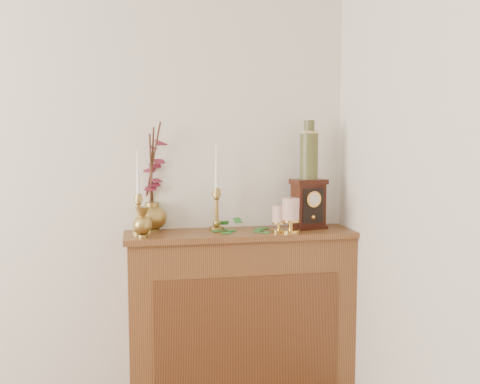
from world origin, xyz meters
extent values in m
cube|color=brown|center=(1.40, 2.10, 0.45)|extent=(1.20, 0.30, 0.90)
cube|color=brown|center=(1.40, 1.95, 0.41)|extent=(0.96, 0.01, 0.63)
cube|color=brown|center=(1.40, 2.10, 0.92)|extent=(1.24, 0.34, 0.03)
cylinder|color=#A89043|center=(0.86, 2.08, 0.94)|extent=(0.07, 0.07, 0.02)
sphere|color=#A89043|center=(0.86, 2.08, 0.97)|extent=(0.04, 0.04, 0.04)
cylinder|color=#A89043|center=(0.86, 2.08, 1.03)|extent=(0.02, 0.02, 0.13)
sphere|color=#A89043|center=(0.86, 2.08, 1.10)|extent=(0.03, 0.03, 0.03)
cone|color=#A89043|center=(0.86, 2.08, 1.13)|extent=(0.05, 0.05, 0.04)
cone|color=white|center=(0.86, 2.08, 1.25)|extent=(0.02, 0.02, 0.23)
cylinder|color=#A89043|center=(1.27, 2.15, 0.94)|extent=(0.08, 0.08, 0.02)
sphere|color=#A89043|center=(1.27, 2.15, 0.97)|extent=(0.04, 0.04, 0.04)
cylinder|color=#A89043|center=(1.27, 2.15, 1.04)|extent=(0.02, 0.02, 0.14)
sphere|color=#A89043|center=(1.27, 2.15, 1.11)|extent=(0.04, 0.04, 0.04)
cone|color=#A89043|center=(1.27, 2.15, 1.14)|extent=(0.05, 0.05, 0.04)
cone|color=white|center=(1.27, 2.15, 1.28)|extent=(0.02, 0.02, 0.24)
cylinder|color=#A89043|center=(0.88, 2.00, 0.94)|extent=(0.05, 0.05, 0.02)
sphere|color=#A89043|center=(0.88, 2.00, 1.00)|extent=(0.10, 0.10, 0.10)
cone|color=#A89043|center=(0.88, 2.00, 1.06)|extent=(0.07, 0.07, 0.05)
cylinder|color=#A89043|center=(0.93, 2.20, 0.94)|extent=(0.07, 0.07, 0.01)
ellipsoid|color=#A89043|center=(0.93, 2.20, 1.00)|extent=(0.16, 0.16, 0.13)
cylinder|color=#A89043|center=(0.93, 2.20, 1.07)|extent=(0.08, 0.08, 0.03)
cylinder|color=#472819|center=(0.93, 2.21, 1.26)|extent=(0.02, 0.10, 0.37)
cylinder|color=#472819|center=(0.94, 2.21, 1.28)|extent=(0.03, 0.08, 0.41)
cylinder|color=#472819|center=(0.94, 2.21, 1.30)|extent=(0.09, 0.12, 0.43)
cylinder|color=gold|center=(1.59, 2.04, 0.94)|extent=(0.08, 0.08, 0.01)
cylinder|color=gold|center=(1.59, 2.04, 0.96)|extent=(0.02, 0.02, 0.03)
cylinder|color=gold|center=(1.59, 2.04, 0.98)|extent=(0.07, 0.07, 0.01)
cylinder|color=beige|center=(1.59, 2.04, 1.03)|extent=(0.07, 0.07, 0.09)
cylinder|color=#472819|center=(1.59, 2.04, 1.07)|extent=(0.00, 0.00, 0.01)
cylinder|color=gold|center=(1.64, 2.00, 0.94)|extent=(0.10, 0.10, 0.02)
cylinder|color=gold|center=(1.64, 2.00, 0.97)|extent=(0.02, 0.02, 0.04)
cylinder|color=gold|center=(1.64, 2.00, 1.00)|extent=(0.09, 0.09, 0.01)
cylinder|color=beige|center=(1.64, 2.00, 1.06)|extent=(0.09, 0.09, 0.11)
cylinder|color=#472819|center=(1.64, 2.00, 1.12)|extent=(0.00, 0.00, 0.01)
cube|color=#2B702A|center=(1.52, 2.06, 0.93)|extent=(0.06, 0.06, 0.00)
cube|color=#2B702A|center=(1.54, 2.08, 0.93)|extent=(0.06, 0.06, 0.00)
cube|color=#2B702A|center=(1.41, 2.06, 0.93)|extent=(0.05, 0.06, 0.00)
cube|color=#2B702A|center=(1.58, 2.05, 0.93)|extent=(0.06, 0.06, 0.00)
cube|color=#2B702A|center=(1.57, 2.01, 0.93)|extent=(0.06, 0.06, 0.00)
cube|color=#2B702A|center=(1.37, 2.11, 0.93)|extent=(0.06, 0.06, 0.00)
cube|color=#2B702A|center=(1.57, 2.08, 0.93)|extent=(0.06, 0.06, 0.00)
cube|color=#2B702A|center=(1.26, 2.16, 0.93)|extent=(0.06, 0.05, 0.00)
cube|color=#2B702A|center=(1.38, 2.11, 0.93)|extent=(0.06, 0.06, 0.00)
cube|color=#2B702A|center=(1.48, 2.12, 0.93)|extent=(0.05, 0.04, 0.00)
cube|color=#2B702A|center=(1.42, 2.03, 0.93)|extent=(0.06, 0.06, 0.00)
cube|color=#2B702A|center=(1.31, 2.09, 0.98)|extent=(0.05, 0.03, 0.03)
cube|color=#2B702A|center=(1.37, 2.03, 1.00)|extent=(0.05, 0.03, 0.03)
cube|color=#2B702A|center=(1.62, 2.08, 0.99)|extent=(0.04, 0.05, 0.03)
cube|color=#36140A|center=(1.78, 2.13, 0.94)|extent=(0.20, 0.16, 0.02)
cube|color=#36140A|center=(1.78, 2.13, 1.06)|extent=(0.18, 0.14, 0.24)
cube|color=#36140A|center=(1.78, 2.13, 1.19)|extent=(0.20, 0.16, 0.03)
cube|color=black|center=(1.79, 2.07, 1.06)|extent=(0.12, 0.03, 0.19)
cylinder|color=gold|center=(1.79, 2.07, 1.10)|extent=(0.09, 0.03, 0.09)
cylinder|color=silver|center=(1.79, 2.07, 1.10)|extent=(0.06, 0.02, 0.07)
sphere|color=gold|center=(1.79, 2.07, 1.00)|extent=(0.03, 0.03, 0.03)
cylinder|color=black|center=(1.78, 2.13, 1.33)|extent=(0.10, 0.10, 0.25)
cylinder|color=black|center=(1.78, 2.13, 1.48)|extent=(0.06, 0.06, 0.08)
cylinder|color=tan|center=(1.78, 2.13, 1.45)|extent=(0.07, 0.07, 0.02)
camera|label=1|loc=(0.84, -0.81, 1.44)|focal=42.00mm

